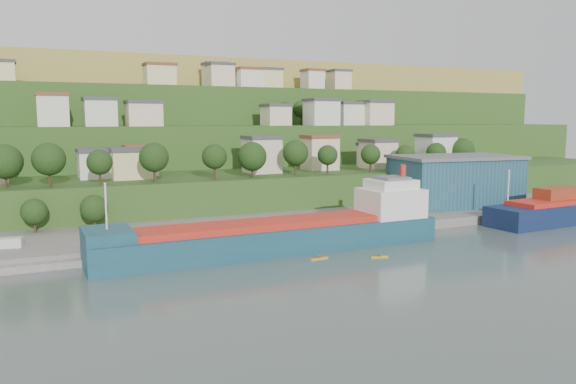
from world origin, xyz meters
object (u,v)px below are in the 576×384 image
cargo_ship_near (285,236)px  kayak_orange (319,258)px  caravan (6,245)px  warehouse (455,180)px

cargo_ship_near → kayak_orange: size_ratio=19.74×
caravan → kayak_orange: bearing=-15.6°
caravan → warehouse: bearing=12.8°
warehouse → kayak_orange: 62.52m
cargo_ship_near → warehouse: size_ratio=1.99×
caravan → kayak_orange: (49.14, -22.68, -2.20)m
warehouse → kayak_orange: (-54.71, -29.12, -8.19)m
cargo_ship_near → warehouse: cargo_ship_near is taller
cargo_ship_near → warehouse: 61.31m
warehouse → kayak_orange: size_ratio=9.93×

